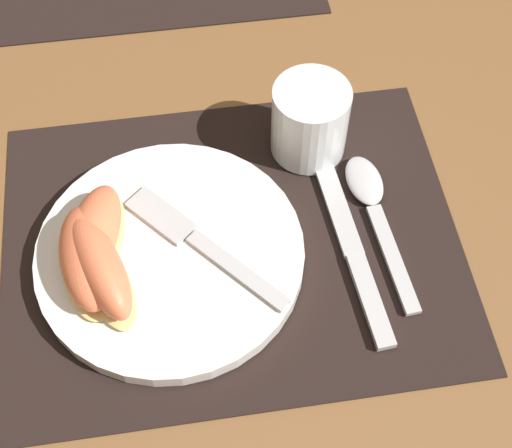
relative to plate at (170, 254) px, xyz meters
name	(u,v)px	position (x,y,z in m)	size (l,w,h in m)	color
ground_plane	(232,242)	(0.06, 0.01, -0.01)	(3.00, 3.00, 0.00)	brown
placemat	(232,241)	(0.06, 0.01, -0.01)	(0.42, 0.32, 0.00)	black
plate	(170,254)	(0.00, 0.00, 0.00)	(0.24, 0.24, 0.02)	white
juice_glass	(310,124)	(0.15, 0.11, 0.03)	(0.07, 0.07, 0.08)	silver
knife	(349,241)	(0.16, -0.01, -0.01)	(0.04, 0.23, 0.01)	#BCBCC1
spoon	(372,200)	(0.19, 0.03, 0.00)	(0.04, 0.17, 0.01)	#BCBCC1
fork	(194,240)	(0.02, 0.01, 0.01)	(0.13, 0.14, 0.00)	#BCBCC1
citrus_wedge_0	(93,239)	(-0.06, 0.01, 0.02)	(0.08, 0.12, 0.04)	#F4DB84
citrus_wedge_1	(89,259)	(-0.07, -0.01, 0.03)	(0.06, 0.11, 0.04)	#F4DB84
citrus_wedge_2	(100,269)	(-0.06, -0.02, 0.03)	(0.08, 0.12, 0.05)	#F4DB84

